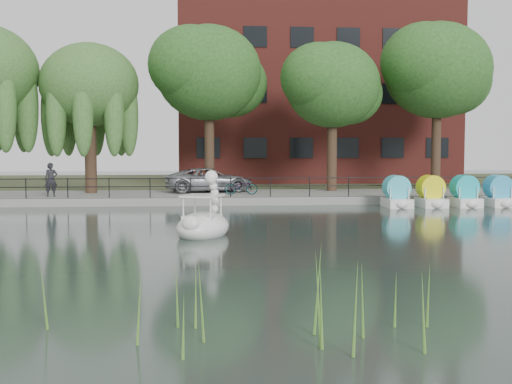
{
  "coord_description": "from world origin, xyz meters",
  "views": [
    {
      "loc": [
        -1.41,
        -18.76,
        2.9
      ],
      "look_at": [
        0.5,
        4.0,
        1.3
      ],
      "focal_mm": 45.0,
      "sensor_mm": 36.0,
      "label": 1
    }
  ],
  "objects": [
    {
      "name": "ground_plane",
      "position": [
        0.0,
        0.0,
        0.0
      ],
      "size": [
        120.0,
        120.0,
        0.0
      ],
      "primitive_type": "plane",
      "color": "#36473E"
    },
    {
      "name": "promenade",
      "position": [
        0.0,
        16.0,
        0.2
      ],
      "size": [
        40.0,
        6.0,
        0.4
      ],
      "primitive_type": "cube",
      "color": "gray",
      "rests_on": "ground_plane"
    },
    {
      "name": "kerb",
      "position": [
        0.0,
        13.05,
        0.2
      ],
      "size": [
        40.0,
        0.25,
        0.4
      ],
      "primitive_type": "cube",
      "color": "gray",
      "rests_on": "ground_plane"
    },
    {
      "name": "land_strip",
      "position": [
        0.0,
        30.0,
        0.18
      ],
      "size": [
        60.0,
        22.0,
        0.36
      ],
      "primitive_type": "cube",
      "color": "#47512D",
      "rests_on": "ground_plane"
    },
    {
      "name": "railing",
      "position": [
        0.0,
        13.25,
        1.15
      ],
      "size": [
        32.0,
        0.05,
        1.0
      ],
      "color": "black",
      "rests_on": "promenade"
    },
    {
      "name": "apartment_building",
      "position": [
        7.0,
        29.97,
        9.36
      ],
      "size": [
        20.0,
        10.07,
        18.0
      ],
      "color": "#4C1E16",
      "rests_on": "land_strip"
    },
    {
      "name": "willow_mid",
      "position": [
        -7.5,
        17.0,
        6.25
      ],
      "size": [
        5.32,
        5.32,
        8.15
      ],
      "color": "#473323",
      "rests_on": "promenade"
    },
    {
      "name": "broadleaf_center",
      "position": [
        -1.0,
        18.0,
        7.06
      ],
      "size": [
        6.0,
        6.0,
        9.25
      ],
      "color": "#473323",
      "rests_on": "promenade"
    },
    {
      "name": "broadleaf_right",
      "position": [
        6.0,
        17.5,
        6.39
      ],
      "size": [
        5.4,
        5.4,
        8.32
      ],
      "color": "#473323",
      "rests_on": "promenade"
    },
    {
      "name": "broadleaf_far",
      "position": [
        12.5,
        18.5,
        7.4
      ],
      "size": [
        6.3,
        6.3,
        9.71
      ],
      "color": "#473323",
      "rests_on": "promenade"
    },
    {
      "name": "minivan",
      "position": [
        -1.03,
        17.1,
        1.18
      ],
      "size": [
        3.6,
        5.97,
        1.55
      ],
      "primitive_type": "imported",
      "rotation": [
        0.0,
        0.0,
        1.77
      ],
      "color": "gray",
      "rests_on": "promenade"
    },
    {
      "name": "bicycle",
      "position": [
        0.63,
        15.01,
        0.9
      ],
      "size": [
        0.77,
        1.77,
        1.0
      ],
      "primitive_type": "imported",
      "rotation": [
        0.0,
        0.0,
        1.47
      ],
      "color": "gray",
      "rests_on": "promenade"
    },
    {
      "name": "pedestrian",
      "position": [
        -8.99,
        14.12,
        1.39
      ],
      "size": [
        0.84,
        0.7,
        1.98
      ],
      "primitive_type": "imported",
      "rotation": [
        0.0,
        0.0,
        0.35
      ],
      "color": "black",
      "rests_on": "promenade"
    },
    {
      "name": "swan_boat",
      "position": [
        -1.38,
        2.22,
        0.46
      ],
      "size": [
        2.35,
        2.89,
        2.12
      ],
      "rotation": [
        0.0,
        0.0,
        -0.36
      ],
      "color": "white",
      "rests_on": "ground_plane"
    },
    {
      "name": "pedal_boat_row",
      "position": [
        13.07,
        11.48,
        0.61
      ],
      "size": [
        11.35,
        1.7,
        1.4
      ],
      "color": "white",
      "rests_on": "ground_plane"
    },
    {
      "name": "reed_bank",
      "position": [
        2.0,
        -9.5,
        0.6
      ],
      "size": [
        24.0,
        2.4,
        1.2
      ],
      "color": "#669938",
      "rests_on": "ground_plane"
    }
  ]
}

